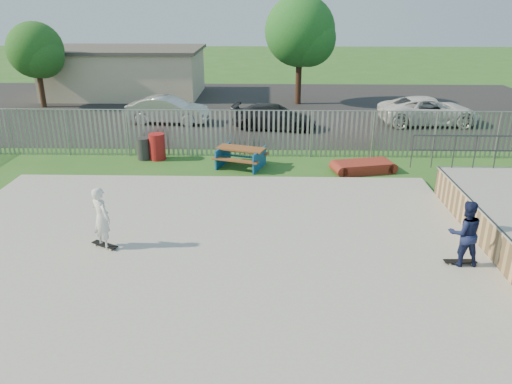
{
  "coord_description": "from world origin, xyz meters",
  "views": [
    {
      "loc": [
        1.8,
        -11.51,
        6.41
      ],
      "look_at": [
        1.46,
        2.0,
        1.1
      ],
      "focal_mm": 35.0,
      "sensor_mm": 36.0,
      "label": 1
    }
  ],
  "objects_px": {
    "car_dark": "(274,117)",
    "skater_navy": "(465,233)",
    "trash_bin_red": "(157,147)",
    "car_silver": "(168,110)",
    "tree_left": "(35,50)",
    "picnic_table": "(241,157)",
    "funbox": "(363,167)",
    "tree_mid": "(300,31)",
    "car_white": "(429,111)",
    "trash_bin_grey": "(144,149)",
    "skater_white": "(101,218)"
  },
  "relations": [
    {
      "from": "trash_bin_red",
      "to": "car_silver",
      "type": "distance_m",
      "value": 6.45
    },
    {
      "from": "car_silver",
      "to": "tree_left",
      "type": "distance_m",
      "value": 9.82
    },
    {
      "from": "trash_bin_grey",
      "to": "car_white",
      "type": "xyz_separation_m",
      "value": [
        13.76,
        6.47,
        0.28
      ]
    },
    {
      "from": "tree_left",
      "to": "tree_mid",
      "type": "relative_size",
      "value": 0.77
    },
    {
      "from": "picnic_table",
      "to": "funbox",
      "type": "bearing_deg",
      "value": 12.57
    },
    {
      "from": "skater_white",
      "to": "tree_left",
      "type": "bearing_deg",
      "value": -24.54
    },
    {
      "from": "picnic_table",
      "to": "car_white",
      "type": "distance_m",
      "value": 12.13
    },
    {
      "from": "picnic_table",
      "to": "car_silver",
      "type": "xyz_separation_m",
      "value": [
        -4.3,
        7.32,
        0.33
      ]
    },
    {
      "from": "funbox",
      "to": "car_silver",
      "type": "relative_size",
      "value": 0.52
    },
    {
      "from": "funbox",
      "to": "car_dark",
      "type": "xyz_separation_m",
      "value": [
        -3.43,
        6.71,
        0.44
      ]
    },
    {
      "from": "trash_bin_grey",
      "to": "car_white",
      "type": "relative_size",
      "value": 0.18
    },
    {
      "from": "picnic_table",
      "to": "trash_bin_grey",
      "type": "relative_size",
      "value": 2.46
    },
    {
      "from": "trash_bin_grey",
      "to": "tree_mid",
      "type": "bearing_deg",
      "value": 59.02
    },
    {
      "from": "funbox",
      "to": "skater_navy",
      "type": "bearing_deg",
      "value": -94.74
    },
    {
      "from": "funbox",
      "to": "skater_navy",
      "type": "relative_size",
      "value": 1.32
    },
    {
      "from": "car_dark",
      "to": "skater_navy",
      "type": "xyz_separation_m",
      "value": [
        4.55,
        -14.15,
        0.35
      ]
    },
    {
      "from": "trash_bin_grey",
      "to": "car_silver",
      "type": "bearing_deg",
      "value": 91.48
    },
    {
      "from": "trash_bin_red",
      "to": "car_dark",
      "type": "height_order",
      "value": "car_dark"
    },
    {
      "from": "tree_mid",
      "to": "skater_navy",
      "type": "relative_size",
      "value": 3.89
    },
    {
      "from": "car_silver",
      "to": "tree_left",
      "type": "xyz_separation_m",
      "value": [
        -8.55,
        4.01,
        2.69
      ]
    },
    {
      "from": "car_dark",
      "to": "skater_navy",
      "type": "height_order",
      "value": "skater_navy"
    },
    {
      "from": "trash_bin_red",
      "to": "car_dark",
      "type": "bearing_deg",
      "value": 46.99
    },
    {
      "from": "trash_bin_grey",
      "to": "car_white",
      "type": "distance_m",
      "value": 15.21
    },
    {
      "from": "tree_mid",
      "to": "skater_white",
      "type": "relative_size",
      "value": 3.89
    },
    {
      "from": "tree_mid",
      "to": "skater_white",
      "type": "distance_m",
      "value": 21.21
    },
    {
      "from": "car_white",
      "to": "picnic_table",
      "type": "bearing_deg",
      "value": 125.09
    },
    {
      "from": "tree_left",
      "to": "picnic_table",
      "type": "bearing_deg",
      "value": -41.38
    },
    {
      "from": "trash_bin_red",
      "to": "car_dark",
      "type": "distance_m",
      "value": 7.25
    },
    {
      "from": "funbox",
      "to": "skater_white",
      "type": "distance_m",
      "value": 10.58
    },
    {
      "from": "trash_bin_grey",
      "to": "skater_navy",
      "type": "relative_size",
      "value": 0.55
    },
    {
      "from": "funbox",
      "to": "tree_left",
      "type": "distance_m",
      "value": 21.49
    },
    {
      "from": "car_dark",
      "to": "tree_mid",
      "type": "relative_size",
      "value": 0.65
    },
    {
      "from": "trash_bin_red",
      "to": "trash_bin_grey",
      "type": "bearing_deg",
      "value": -179.19
    },
    {
      "from": "trash_bin_grey",
      "to": "skater_navy",
      "type": "xyz_separation_m",
      "value": [
        10.07,
        -8.85,
        0.53
      ]
    },
    {
      "from": "trash_bin_grey",
      "to": "car_dark",
      "type": "xyz_separation_m",
      "value": [
        5.52,
        5.31,
        0.18
      ]
    },
    {
      "from": "trash_bin_grey",
      "to": "skater_white",
      "type": "bearing_deg",
      "value": -83.96
    },
    {
      "from": "picnic_table",
      "to": "funbox",
      "type": "xyz_separation_m",
      "value": [
        4.81,
        -0.49,
        -0.2
      ]
    },
    {
      "from": "car_dark",
      "to": "picnic_table",
      "type": "bearing_deg",
      "value": 174.81
    },
    {
      "from": "car_dark",
      "to": "skater_navy",
      "type": "bearing_deg",
      "value": -154.79
    },
    {
      "from": "car_white",
      "to": "tree_left",
      "type": "relative_size",
      "value": 1.03
    },
    {
      "from": "trash_bin_grey",
      "to": "skater_navy",
      "type": "bearing_deg",
      "value": -41.3
    },
    {
      "from": "trash_bin_red",
      "to": "car_silver",
      "type": "xyz_separation_m",
      "value": [
        -0.74,
        6.41,
        0.18
      ]
    },
    {
      "from": "car_silver",
      "to": "skater_navy",
      "type": "height_order",
      "value": "skater_navy"
    },
    {
      "from": "skater_navy",
      "to": "trash_bin_grey",
      "type": "bearing_deg",
      "value": -43.62
    },
    {
      "from": "car_silver",
      "to": "skater_white",
      "type": "relative_size",
      "value": 2.55
    },
    {
      "from": "picnic_table",
      "to": "skater_navy",
      "type": "height_order",
      "value": "skater_navy"
    },
    {
      "from": "trash_bin_red",
      "to": "car_white",
      "type": "xyz_separation_m",
      "value": [
        13.18,
        6.47,
        0.19
      ]
    },
    {
      "from": "car_silver",
      "to": "skater_white",
      "type": "bearing_deg",
      "value": -170.54
    },
    {
      "from": "trash_bin_red",
      "to": "skater_navy",
      "type": "relative_size",
      "value": 0.65
    },
    {
      "from": "funbox",
      "to": "car_silver",
      "type": "distance_m",
      "value": 12.01
    }
  ]
}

